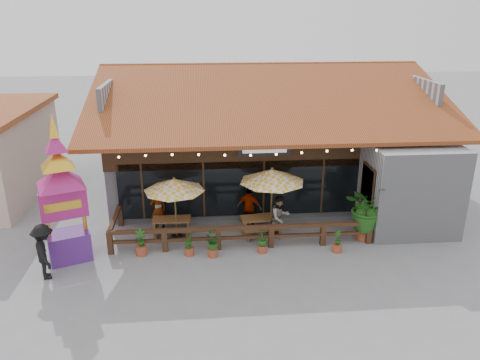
{
  "coord_description": "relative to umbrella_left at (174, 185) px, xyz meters",
  "views": [
    {
      "loc": [
        -3.0,
        -16.22,
        8.53
      ],
      "look_at": [
        -1.52,
        1.5,
        2.02
      ],
      "focal_mm": 35.0,
      "sensor_mm": 36.0,
      "label": 1
    }
  ],
  "objects": [
    {
      "name": "patio_railing",
      "position": [
        1.87,
        -0.91,
        -1.59
      ],
      "size": [
        10.0,
        2.6,
        0.92
      ],
      "color": "#432A18",
      "rests_on": "ground"
    },
    {
      "name": "restaurant_building",
      "position": [
        4.38,
        5.97,
        -0.0
      ],
      "size": [
        15.5,
        14.73,
        6.09
      ],
      "color": "#A4A4A8",
      "rests_on": "ground"
    },
    {
      "name": "planter_a",
      "position": [
        -1.23,
        -1.33,
        -1.77
      ],
      "size": [
        0.43,
        0.43,
        1.05
      ],
      "color": "brown",
      "rests_on": "ground"
    },
    {
      "name": "umbrella_left",
      "position": [
        0.0,
        0.0,
        0.0
      ],
      "size": [
        2.63,
        2.63,
        2.53
      ],
      "color": "brown",
      "rests_on": "ground"
    },
    {
      "name": "picnic_table_right",
      "position": [
        3.35,
        -0.0,
        -1.71
      ],
      "size": [
        1.69,
        1.51,
        0.74
      ],
      "color": "brown",
      "rests_on": "ground"
    },
    {
      "name": "planter_d",
      "position": [
        3.23,
        -1.54,
        -1.79
      ],
      "size": [
        0.45,
        0.45,
        0.86
      ],
      "color": "brown",
      "rests_on": "ground"
    },
    {
      "name": "planter_e",
      "position": [
        6.02,
        -1.71,
        -1.83
      ],
      "size": [
        0.36,
        0.38,
        0.89
      ],
      "color": "brown",
      "rests_on": "ground"
    },
    {
      "name": "tropical_plant",
      "position": [
        7.36,
        -0.79,
        -0.88
      ],
      "size": [
        2.21,
        2.17,
        2.32
      ],
      "color": "brown",
      "rests_on": "ground"
    },
    {
      "name": "diner_a",
      "position": [
        -0.75,
        0.76,
        -1.32
      ],
      "size": [
        0.76,
        0.63,
        1.78
      ],
      "primitive_type": "imported",
      "rotation": [
        0.0,
        0.0,
        3.51
      ],
      "color": "#3A2412",
      "rests_on": "ground"
    },
    {
      "name": "diner_b",
      "position": [
        4.06,
        -0.43,
        -1.31
      ],
      "size": [
        1.08,
        0.99,
        1.79
      ],
      "primitive_type": "imported",
      "rotation": [
        0.0,
        0.0,
        0.46
      ],
      "color": "#3A2412",
      "rests_on": "ground"
    },
    {
      "name": "planter_c",
      "position": [
        1.38,
        -1.67,
        -1.69
      ],
      "size": [
        0.71,
        0.68,
        0.92
      ],
      "color": "brown",
      "rests_on": "ground"
    },
    {
      "name": "ground",
      "position": [
        4.12,
        -0.64,
        -2.21
      ],
      "size": [
        100.0,
        100.0,
        0.0
      ],
      "primitive_type": "plane",
      "color": "gray",
      "rests_on": "ground"
    },
    {
      "name": "diner_c",
      "position": [
        2.97,
        0.66,
        -1.32
      ],
      "size": [
        1.12,
        0.83,
        1.77
      ],
      "primitive_type": "imported",
      "rotation": [
        0.0,
        0.0,
        2.7
      ],
      "color": "#3A2412",
      "rests_on": "ground"
    },
    {
      "name": "picnic_table_left",
      "position": [
        -0.19,
        0.17,
        -1.72
      ],
      "size": [
        1.51,
        1.31,
        0.72
      ],
      "color": "brown",
      "rests_on": "ground"
    },
    {
      "name": "umbrella_right",
      "position": [
        3.8,
        0.16,
        0.2
      ],
      "size": [
        2.96,
        2.96,
        2.76
      ],
      "color": "brown",
      "rests_on": "ground"
    },
    {
      "name": "pedestrian",
      "position": [
        -4.21,
        -2.64,
        -1.24
      ],
      "size": [
        1.17,
        1.44,
        1.94
      ],
      "primitive_type": "imported",
      "rotation": [
        0.0,
        0.0,
        1.99
      ],
      "color": "black",
      "rests_on": "ground"
    },
    {
      "name": "planter_b",
      "position": [
        0.52,
        -1.49,
        -1.81
      ],
      "size": [
        0.39,
        0.41,
        0.88
      ],
      "color": "brown",
      "rests_on": "ground"
    },
    {
      "name": "thai_sign_tower",
      "position": [
        -3.76,
        -1.42,
        0.83
      ],
      "size": [
        2.75,
        2.75,
        5.74
      ],
      "color": "#53227D",
      "rests_on": "ground"
    }
  ]
}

